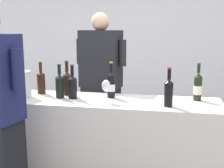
{
  "coord_description": "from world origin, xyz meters",
  "views": [
    {
      "loc": [
        0.6,
        -2.56,
        1.56
      ],
      "look_at": [
        0.11,
        0.0,
        1.06
      ],
      "focal_mm": 47.29,
      "sensor_mm": 36.0,
      "label": 1
    }
  ],
  "objects_px": {
    "ice_bucket": "(20,84)",
    "person_server": "(101,92)",
    "wine_bottle_1": "(198,87)",
    "wine_bottle_5": "(41,81)",
    "wine_glass": "(106,87)",
    "wine_bottle_3": "(73,86)",
    "wine_bottle_0": "(60,85)",
    "wine_bottle_2": "(67,82)",
    "wine_bottle_4": "(111,85)",
    "wine_bottle_6": "(169,92)"
  },
  "relations": [
    {
      "from": "ice_bucket",
      "to": "person_server",
      "type": "bearing_deg",
      "value": 47.86
    },
    {
      "from": "wine_bottle_1",
      "to": "wine_bottle_5",
      "type": "height_order",
      "value": "wine_bottle_1"
    },
    {
      "from": "wine_glass",
      "to": "person_server",
      "type": "relative_size",
      "value": 0.12
    },
    {
      "from": "wine_bottle_3",
      "to": "wine_bottle_0",
      "type": "bearing_deg",
      "value": -179.03
    },
    {
      "from": "wine_bottle_1",
      "to": "wine_glass",
      "type": "xyz_separation_m",
      "value": [
        -0.8,
        -0.22,
        0.02
      ]
    },
    {
      "from": "wine_bottle_2",
      "to": "person_server",
      "type": "xyz_separation_m",
      "value": [
        0.21,
        0.52,
        -0.2
      ]
    },
    {
      "from": "wine_bottle_4",
      "to": "person_server",
      "type": "bearing_deg",
      "value": 112.37
    },
    {
      "from": "wine_glass",
      "to": "ice_bucket",
      "type": "bearing_deg",
      "value": 177.32
    },
    {
      "from": "wine_bottle_4",
      "to": "wine_glass",
      "type": "height_order",
      "value": "wine_bottle_4"
    },
    {
      "from": "wine_bottle_1",
      "to": "wine_bottle_5",
      "type": "distance_m",
      "value": 1.51
    },
    {
      "from": "wine_bottle_0",
      "to": "person_server",
      "type": "height_order",
      "value": "person_server"
    },
    {
      "from": "wine_bottle_5",
      "to": "wine_glass",
      "type": "xyz_separation_m",
      "value": [
        0.71,
        -0.22,
        0.02
      ]
    },
    {
      "from": "wine_bottle_1",
      "to": "wine_bottle_6",
      "type": "bearing_deg",
      "value": -134.47
    },
    {
      "from": "wine_bottle_1",
      "to": "ice_bucket",
      "type": "distance_m",
      "value": 1.65
    },
    {
      "from": "wine_bottle_0",
      "to": "wine_bottle_4",
      "type": "distance_m",
      "value": 0.48
    },
    {
      "from": "wine_bottle_2",
      "to": "wine_bottle_5",
      "type": "height_order",
      "value": "wine_bottle_2"
    },
    {
      "from": "wine_bottle_5",
      "to": "wine_glass",
      "type": "height_order",
      "value": "wine_bottle_5"
    },
    {
      "from": "wine_bottle_6",
      "to": "ice_bucket",
      "type": "distance_m",
      "value": 1.38
    },
    {
      "from": "wine_bottle_5",
      "to": "wine_glass",
      "type": "distance_m",
      "value": 0.74
    },
    {
      "from": "wine_bottle_3",
      "to": "wine_glass",
      "type": "distance_m",
      "value": 0.34
    },
    {
      "from": "wine_glass",
      "to": "wine_bottle_2",
      "type": "bearing_deg",
      "value": 154.58
    },
    {
      "from": "wine_bottle_1",
      "to": "wine_bottle_3",
      "type": "height_order",
      "value": "wine_bottle_1"
    },
    {
      "from": "wine_bottle_3",
      "to": "ice_bucket",
      "type": "bearing_deg",
      "value": -175.28
    },
    {
      "from": "wine_bottle_3",
      "to": "wine_bottle_2",
      "type": "bearing_deg",
      "value": 127.76
    },
    {
      "from": "person_server",
      "to": "wine_bottle_0",
      "type": "bearing_deg",
      "value": -110.62
    },
    {
      "from": "person_server",
      "to": "wine_bottle_4",
      "type": "bearing_deg",
      "value": -67.63
    },
    {
      "from": "wine_bottle_0",
      "to": "wine_glass",
      "type": "relative_size",
      "value": 1.58
    },
    {
      "from": "wine_bottle_2",
      "to": "ice_bucket",
      "type": "distance_m",
      "value": 0.44
    },
    {
      "from": "wine_bottle_6",
      "to": "wine_bottle_5",
      "type": "bearing_deg",
      "value": 168.29
    },
    {
      "from": "wine_bottle_1",
      "to": "wine_bottle_2",
      "type": "bearing_deg",
      "value": -179.11
    },
    {
      "from": "wine_bottle_2",
      "to": "ice_bucket",
      "type": "xyz_separation_m",
      "value": [
        -0.41,
        -0.16,
        -0.0
      ]
    },
    {
      "from": "wine_bottle_4",
      "to": "wine_bottle_5",
      "type": "distance_m",
      "value": 0.72
    },
    {
      "from": "wine_bottle_0",
      "to": "wine_bottle_2",
      "type": "distance_m",
      "value": 0.13
    },
    {
      "from": "wine_bottle_1",
      "to": "wine_bottle_0",
      "type": "bearing_deg",
      "value": -173.45
    },
    {
      "from": "wine_bottle_0",
      "to": "wine_bottle_5",
      "type": "relative_size",
      "value": 0.96
    },
    {
      "from": "wine_bottle_6",
      "to": "wine_glass",
      "type": "relative_size",
      "value": 1.64
    },
    {
      "from": "wine_bottle_4",
      "to": "wine_bottle_6",
      "type": "distance_m",
      "value": 0.57
    },
    {
      "from": "wine_bottle_6",
      "to": "wine_bottle_0",
      "type": "bearing_deg",
      "value": 173.25
    },
    {
      "from": "person_server",
      "to": "wine_bottle_2",
      "type": "bearing_deg",
      "value": -112.29
    },
    {
      "from": "wine_glass",
      "to": "person_server",
      "type": "xyz_separation_m",
      "value": [
        -0.21,
        0.73,
        -0.21
      ]
    },
    {
      "from": "wine_bottle_1",
      "to": "wine_glass",
      "type": "relative_size",
      "value": 1.7
    },
    {
      "from": "wine_bottle_2",
      "to": "wine_glass",
      "type": "distance_m",
      "value": 0.48
    },
    {
      "from": "person_server",
      "to": "wine_bottle_6",
      "type": "bearing_deg",
      "value": -45.46
    },
    {
      "from": "wine_bottle_2",
      "to": "person_server",
      "type": "height_order",
      "value": "person_server"
    },
    {
      "from": "wine_glass",
      "to": "ice_bucket",
      "type": "relative_size",
      "value": 0.81
    },
    {
      "from": "person_server",
      "to": "wine_bottle_5",
      "type": "bearing_deg",
      "value": -133.98
    },
    {
      "from": "wine_bottle_1",
      "to": "wine_bottle_2",
      "type": "relative_size",
      "value": 1.01
    },
    {
      "from": "wine_glass",
      "to": "ice_bucket",
      "type": "distance_m",
      "value": 0.84
    },
    {
      "from": "wine_bottle_6",
      "to": "wine_glass",
      "type": "bearing_deg",
      "value": 175.8
    },
    {
      "from": "wine_bottle_6",
      "to": "wine_glass",
      "type": "xyz_separation_m",
      "value": [
        -0.54,
        0.04,
        0.02
      ]
    }
  ]
}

